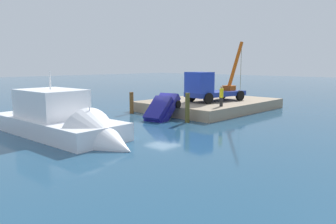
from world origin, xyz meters
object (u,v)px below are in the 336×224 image
(crane_truck, at_px, (210,87))
(dock_worker, at_px, (221,96))
(salvaged_car, at_px, (159,113))
(moored_yacht, at_px, (72,132))

(crane_truck, relative_size, dock_worker, 4.94)
(crane_truck, bearing_deg, dock_worker, 52.06)
(salvaged_car, relative_size, moored_yacht, 0.30)
(moored_yacht, bearing_deg, crane_truck, -177.43)
(dock_worker, height_order, salvaged_car, dock_worker)
(dock_worker, xyz_separation_m, salvaged_car, (4.75, -2.74, -1.24))
(dock_worker, distance_m, salvaged_car, 5.63)
(moored_yacht, bearing_deg, salvaged_car, -176.17)
(crane_truck, xyz_separation_m, moored_yacht, (15.19, 0.68, -1.98))
(crane_truck, height_order, salvaged_car, crane_truck)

